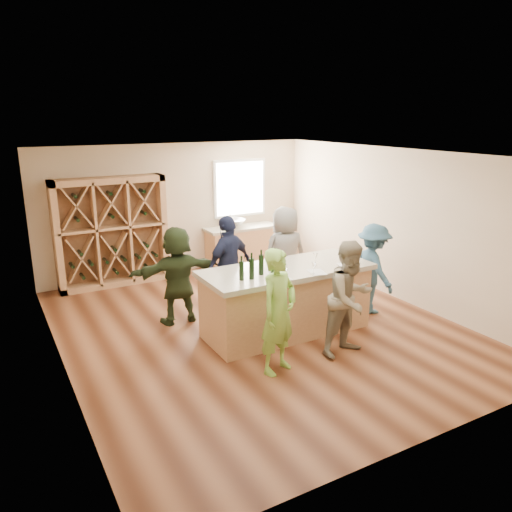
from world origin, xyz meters
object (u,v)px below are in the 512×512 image
wine_bottle_e (275,263)px  person_far_mid (229,265)px  wine_bottle_a (242,271)px  person_server (373,269)px  wine_rack (112,232)px  tasting_counter_base (286,302)px  person_near_right (350,298)px  person_near_left (278,312)px  wine_bottle_b (252,269)px  person_far_left (178,275)px  wine_bottle_d (273,265)px  person_far_right (285,254)px  wine_bottle_c (261,265)px  sink (234,223)px

wine_bottle_e → person_far_mid: (-0.14, 1.28, -0.36)m
wine_bottle_a → person_server: person_server is taller
wine_rack → tasting_counter_base: wine_rack is taller
person_near_right → person_far_mid: size_ratio=0.97×
person_near_left → wine_bottle_b: bearing=67.2°
wine_bottle_a → person_far_left: size_ratio=0.17×
tasting_counter_base → person_near_left: bearing=-127.5°
tasting_counter_base → wine_bottle_a: 1.17m
tasting_counter_base → person_far_left: (-1.35, 1.22, 0.32)m
wine_bottle_a → wine_bottle_e: wine_bottle_e is taller
wine_bottle_b → wine_bottle_d: (0.38, 0.03, -0.00)m
person_far_mid → wine_bottle_b: bearing=55.3°
wine_bottle_d → person_far_left: person_far_left is taller
wine_bottle_d → wine_bottle_e: size_ratio=0.98×
person_far_right → person_far_left: (-2.09, 0.01, -0.07)m
tasting_counter_base → person_far_mid: bearing=111.1°
person_far_mid → person_far_left: (-0.91, 0.08, -0.05)m
wine_rack → wine_bottle_a: wine_rack is taller
wine_bottle_c → person_server: person_server is taller
sink → person_far_mid: (-1.32, -2.44, -0.14)m
wine_bottle_b → person_near_right: person_near_right is taller
sink → wine_bottle_d: wine_bottle_d is taller
wine_bottle_c → wine_bottle_b: bearing=-153.8°
wine_bottle_a → wine_bottle_e: (0.60, 0.07, 0.01)m
tasting_counter_base → wine_bottle_c: wine_bottle_c is taller
wine_bottle_c → person_far_right: bearing=46.3°
person_far_mid → wine_bottle_d: bearing=71.2°
wine_bottle_c → person_far_left: bearing=121.9°
person_far_mid → tasting_counter_base: bearing=88.9°
person_far_left → sink: bearing=-131.5°
wine_bottle_a → wine_bottle_c: bearing=13.0°
wine_rack → person_near_right: 5.23m
wine_bottle_b → wine_bottle_c: bearing=26.2°
tasting_counter_base → person_far_right: 1.47m
person_near_right → person_far_right: person_far_right is taller
sink → wine_bottle_d: size_ratio=1.78×
person_far_mid → person_far_left: bearing=-27.0°
person_near_right → person_server: person_near_right is taller
tasting_counter_base → wine_bottle_e: 0.81m
sink → person_near_left: 4.90m
wine_bottle_c → person_far_right: person_far_right is taller
wine_rack → sink: (2.70, -0.07, -0.09)m
sink → person_far_right: person_far_right is taller
wine_rack → person_near_right: wine_rack is taller
person_near_left → sink: bearing=49.8°
wine_bottle_a → sink: bearing=64.8°
wine_bottle_c → wine_bottle_d: size_ratio=1.00×
wine_bottle_a → wine_bottle_b: (0.15, -0.02, 0.01)m
wine_bottle_c → wine_bottle_a: bearing=-167.0°
wine_bottle_d → person_far_right: 1.81m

